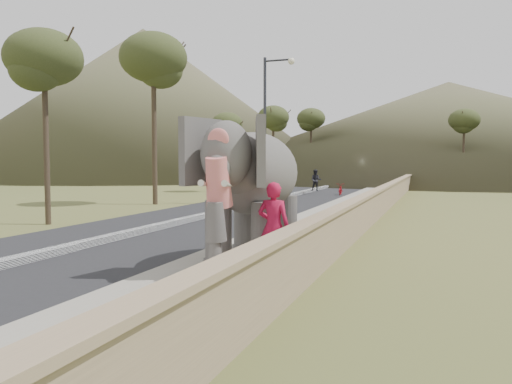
# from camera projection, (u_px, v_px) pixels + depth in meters

# --- Properties ---
(ground) EXTENTS (160.00, 160.00, 0.00)m
(ground) POSITION_uv_depth(u_px,v_px,m) (242.00, 268.00, 11.16)
(ground) COLOR olive
(ground) RESTS_ON ground
(road) EXTENTS (7.00, 120.00, 0.03)m
(road) POSITION_uv_depth(u_px,v_px,m) (222.00, 214.00, 22.25)
(road) COLOR black
(road) RESTS_ON ground
(median) EXTENTS (0.35, 120.00, 0.22)m
(median) POSITION_uv_depth(u_px,v_px,m) (222.00, 212.00, 22.24)
(median) COLOR black
(median) RESTS_ON ground
(walkway) EXTENTS (3.00, 120.00, 0.15)m
(walkway) POSITION_uv_depth(u_px,v_px,m) (333.00, 217.00, 20.51)
(walkway) COLOR #9E9687
(walkway) RESTS_ON ground
(parapet) EXTENTS (0.30, 120.00, 1.10)m
(parapet) POSITION_uv_depth(u_px,v_px,m) (374.00, 207.00, 19.91)
(parapet) COLOR tan
(parapet) RESTS_ON ground
(lamppost) EXTENTS (1.76, 0.36, 8.00)m
(lamppost) POSITION_uv_depth(u_px,v_px,m) (270.00, 115.00, 27.27)
(lamppost) COLOR #29292D
(lamppost) RESTS_ON ground
(signboard) EXTENTS (0.60, 0.08, 2.40)m
(signboard) POSITION_uv_depth(u_px,v_px,m) (269.00, 174.00, 26.74)
(signboard) COLOR #2D2D33
(signboard) RESTS_ON ground
(hill_left) EXTENTS (60.00, 60.00, 22.00)m
(hill_left) POSITION_uv_depth(u_px,v_px,m) (144.00, 103.00, 75.08)
(hill_left) COLOR brown
(hill_left) RESTS_ON ground
(hill_far) EXTENTS (80.00, 80.00, 14.00)m
(hill_far) POSITION_uv_depth(u_px,v_px,m) (448.00, 129.00, 74.49)
(hill_far) COLOR brown
(hill_far) RESTS_ON ground
(elephant_and_man) EXTENTS (2.48, 4.38, 3.08)m
(elephant_and_man) POSITION_uv_depth(u_px,v_px,m) (254.00, 192.00, 11.72)
(elephant_and_man) COLOR #635E5A
(elephant_and_man) RESTS_ON ground
(motorcyclist) EXTENTS (2.49, 1.62, 1.76)m
(motorcyclist) POSITION_uv_depth(u_px,v_px,m) (329.00, 185.00, 34.37)
(motorcyclist) COLOR maroon
(motorcyclist) RESTS_ON ground
(trees) EXTENTS (48.13, 45.97, 9.49)m
(trees) POSITION_uv_depth(u_px,v_px,m) (403.00, 139.00, 36.54)
(trees) COLOR #473828
(trees) RESTS_ON ground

